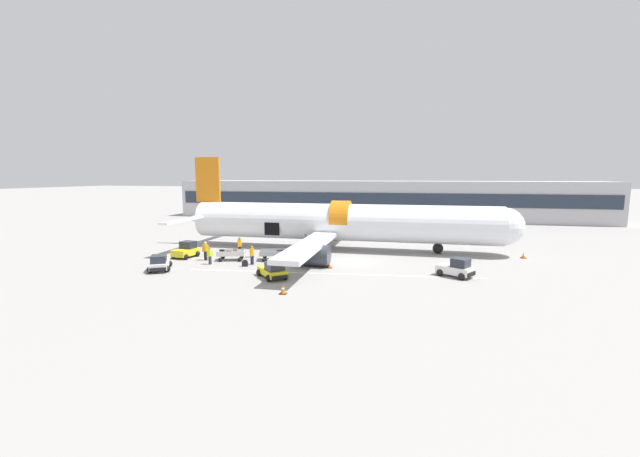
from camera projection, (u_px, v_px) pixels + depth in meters
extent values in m
plane|color=gray|center=(349.00, 262.00, 37.26)|extent=(500.00, 500.00, 0.00)
cube|color=silver|center=(332.00, 274.00, 32.72)|extent=(24.77, 2.65, 0.01)
cube|color=#B2B2B7|center=(380.00, 200.00, 75.44)|extent=(78.87, 10.00, 7.16)
cube|color=#232D3D|center=(378.00, 199.00, 70.50)|extent=(77.30, 0.16, 2.29)
cylinder|color=white|center=(341.00, 222.00, 43.16)|extent=(33.39, 4.03, 4.03)
sphere|color=white|center=(504.00, 226.00, 39.48)|extent=(3.83, 3.83, 3.83)
cone|color=white|center=(204.00, 219.00, 46.84)|extent=(4.64, 3.71, 3.71)
cylinder|color=orange|center=(341.00, 219.00, 43.07)|extent=(2.00, 4.04, 4.04)
cube|color=orange|center=(208.00, 180.00, 46.06)|extent=(3.03, 0.28, 5.22)
cube|color=white|center=(188.00, 219.00, 42.38)|extent=(1.00, 8.84, 0.20)
cube|color=white|center=(225.00, 212.00, 50.92)|extent=(1.00, 8.84, 0.20)
cube|color=white|center=(310.00, 245.00, 35.39)|extent=(2.39, 15.78, 0.40)
cube|color=white|center=(342.00, 223.00, 51.81)|extent=(2.39, 15.78, 0.40)
cylinder|color=#333842|center=(312.00, 255.00, 35.33)|extent=(3.10, 1.93, 1.93)
cylinder|color=#333842|center=(344.00, 230.00, 52.04)|extent=(3.10, 1.93, 1.93)
cube|color=black|center=(272.00, 229.00, 42.94)|extent=(1.70, 0.12, 1.40)
cylinder|color=#56565B|center=(438.00, 241.00, 41.11)|extent=(0.22, 0.22, 1.50)
sphere|color=black|center=(438.00, 248.00, 41.21)|extent=(1.09, 1.09, 1.09)
cylinder|color=#56565B|center=(306.00, 241.00, 41.50)|extent=(0.22, 0.22, 1.50)
sphere|color=black|center=(306.00, 248.00, 41.60)|extent=(1.09, 1.09, 1.09)
cylinder|color=#56565B|center=(317.00, 233.00, 46.76)|extent=(0.22, 0.22, 1.50)
sphere|color=black|center=(317.00, 240.00, 46.85)|extent=(1.09, 1.09, 1.09)
cube|color=silver|center=(160.00, 264.00, 34.00)|extent=(2.71, 3.33, 0.53)
cube|color=#232833|center=(159.00, 259.00, 33.42)|extent=(1.72, 1.78, 0.63)
cube|color=black|center=(158.00, 269.00, 32.53)|extent=(1.18, 0.73, 0.26)
sphere|color=black|center=(150.00, 270.00, 32.87)|extent=(0.56, 0.56, 0.56)
sphere|color=black|center=(167.00, 269.00, 33.24)|extent=(0.56, 0.56, 0.56)
sphere|color=black|center=(153.00, 265.00, 34.82)|extent=(0.56, 0.56, 0.56)
sphere|color=black|center=(169.00, 264.00, 35.19)|extent=(0.56, 0.56, 0.56)
cube|color=yellow|center=(185.00, 252.00, 39.18)|extent=(1.95, 2.68, 0.63)
cube|color=#232833|center=(188.00, 245.00, 39.49)|extent=(1.50, 1.31, 0.71)
cube|color=black|center=(194.00, 251.00, 40.37)|extent=(1.42, 0.35, 0.32)
sphere|color=black|center=(197.00, 254.00, 39.71)|extent=(0.56, 0.56, 0.56)
sphere|color=black|center=(185.00, 253.00, 40.27)|extent=(0.56, 0.56, 0.56)
sphere|color=black|center=(186.00, 257.00, 38.17)|extent=(0.56, 0.56, 0.56)
sphere|color=black|center=(174.00, 256.00, 38.73)|extent=(0.56, 0.56, 0.56)
cube|color=yellow|center=(272.00, 272.00, 31.42)|extent=(3.11, 3.23, 0.51)
cube|color=#232833|center=(275.00, 266.00, 30.89)|extent=(1.83, 1.84, 0.61)
cube|color=black|center=(280.00, 277.00, 30.08)|extent=(1.04, 0.96, 0.25)
sphere|color=black|center=(269.00, 278.00, 30.22)|extent=(0.56, 0.56, 0.56)
sphere|color=black|center=(285.00, 276.00, 30.89)|extent=(0.56, 0.56, 0.56)
sphere|color=black|center=(260.00, 272.00, 32.02)|extent=(0.56, 0.56, 0.56)
sphere|color=black|center=(275.00, 270.00, 32.68)|extent=(0.56, 0.56, 0.56)
cube|color=white|center=(455.00, 270.00, 31.78)|extent=(3.05, 2.64, 0.62)
cube|color=#232833|center=(461.00, 263.00, 31.36)|extent=(1.67, 1.67, 0.71)
cube|color=black|center=(471.00, 274.00, 30.82)|extent=(0.78, 1.15, 0.31)
sphere|color=black|center=(462.00, 277.00, 30.70)|extent=(0.56, 0.56, 0.56)
sphere|color=black|center=(469.00, 274.00, 31.65)|extent=(0.56, 0.56, 0.56)
sphere|color=black|center=(440.00, 272.00, 31.98)|extent=(0.56, 0.56, 0.56)
sphere|color=black|center=(448.00, 270.00, 32.93)|extent=(0.56, 0.56, 0.56)
cube|color=silver|center=(231.00, 255.00, 37.90)|extent=(2.88, 1.97, 0.05)
cube|color=silver|center=(244.00, 252.00, 37.93)|extent=(0.41, 1.29, 0.43)
cube|color=silver|center=(230.00, 254.00, 37.24)|extent=(2.49, 0.74, 0.43)
cube|color=silver|center=(232.00, 251.00, 38.49)|extent=(2.49, 0.74, 0.43)
cube|color=#333338|center=(249.00, 257.00, 38.01)|extent=(0.89, 0.32, 0.06)
sphere|color=black|center=(240.00, 260.00, 37.33)|extent=(0.40, 0.40, 0.40)
sphere|color=black|center=(242.00, 257.00, 38.64)|extent=(0.40, 0.40, 0.40)
sphere|color=black|center=(220.00, 260.00, 37.25)|extent=(0.40, 0.40, 0.40)
sphere|color=black|center=(223.00, 257.00, 38.56)|extent=(0.40, 0.40, 0.40)
cube|color=black|center=(222.00, 252.00, 37.98)|extent=(0.43, 0.32, 0.49)
cube|color=#4C1E1E|center=(229.00, 253.00, 37.74)|extent=(0.48, 0.28, 0.40)
cube|color=olive|center=(235.00, 252.00, 38.00)|extent=(0.40, 0.30, 0.54)
cube|color=#999BA0|center=(276.00, 254.00, 38.00)|extent=(3.47, 2.43, 0.05)
cube|color=#999BA0|center=(292.00, 252.00, 38.09)|extent=(0.52, 1.51, 0.41)
cube|color=#999BA0|center=(275.00, 254.00, 37.23)|extent=(2.96, 0.98, 0.41)
cube|color=#999BA0|center=(276.00, 251.00, 38.71)|extent=(2.96, 0.98, 0.41)
cube|color=#333338|center=(297.00, 256.00, 38.19)|extent=(0.88, 0.35, 0.06)
sphere|color=black|center=(287.00, 259.00, 37.36)|extent=(0.40, 0.40, 0.40)
sphere|color=black|center=(287.00, 256.00, 38.91)|extent=(0.40, 0.40, 0.40)
sphere|color=black|center=(264.00, 260.00, 37.19)|extent=(0.40, 0.40, 0.40)
sphere|color=black|center=(265.00, 257.00, 38.73)|extent=(0.40, 0.40, 0.40)
cube|color=#4C1E1E|center=(284.00, 252.00, 37.81)|extent=(0.56, 0.40, 0.48)
cube|color=#1E2347|center=(279.00, 252.00, 38.00)|extent=(0.48, 0.36, 0.38)
cylinder|color=#2D2D33|center=(210.00, 260.00, 36.17)|extent=(0.38, 0.38, 0.77)
cylinder|color=#CCE523|center=(210.00, 253.00, 36.08)|extent=(0.48, 0.48, 0.60)
sphere|color=#9E7556|center=(210.00, 249.00, 36.02)|extent=(0.21, 0.21, 0.21)
cylinder|color=#CCE523|center=(207.00, 254.00, 36.03)|extent=(0.15, 0.15, 0.55)
cylinder|color=#CCE523|center=(212.00, 254.00, 36.14)|extent=(0.15, 0.15, 0.55)
cylinder|color=black|center=(206.00, 256.00, 37.93)|extent=(0.44, 0.44, 0.89)
cylinder|color=orange|center=(205.00, 248.00, 37.83)|extent=(0.57, 0.57, 0.70)
sphere|color=beige|center=(205.00, 243.00, 37.77)|extent=(0.24, 0.24, 0.24)
cylinder|color=orange|center=(208.00, 248.00, 37.91)|extent=(0.18, 0.18, 0.64)
cylinder|color=orange|center=(203.00, 249.00, 37.77)|extent=(0.18, 0.18, 0.64)
cylinder|color=#1E2338|center=(252.00, 260.00, 36.11)|extent=(0.36, 0.36, 0.84)
cylinder|color=orange|center=(252.00, 252.00, 36.01)|extent=(0.46, 0.46, 0.66)
sphere|color=#9E7556|center=(252.00, 247.00, 35.95)|extent=(0.23, 0.23, 0.23)
cylinder|color=orange|center=(252.00, 252.00, 36.25)|extent=(0.15, 0.15, 0.61)
cylinder|color=orange|center=(251.00, 253.00, 35.78)|extent=(0.15, 0.15, 0.61)
cylinder|color=black|center=(240.00, 251.00, 40.50)|extent=(0.38, 0.38, 0.90)
cylinder|color=orange|center=(240.00, 243.00, 40.39)|extent=(0.48, 0.48, 0.71)
sphere|color=#9E7556|center=(239.00, 238.00, 40.33)|extent=(0.25, 0.25, 0.25)
cylinder|color=orange|center=(238.00, 244.00, 40.17)|extent=(0.15, 0.15, 0.65)
cylinder|color=orange|center=(241.00, 243.00, 40.63)|extent=(0.15, 0.15, 0.65)
cube|color=black|center=(245.00, 264.00, 35.31)|extent=(0.57, 0.34, 0.49)
cube|color=black|center=(245.00, 261.00, 35.27)|extent=(0.34, 0.11, 0.12)
cube|color=black|center=(523.00, 258.00, 38.95)|extent=(0.52, 0.52, 0.03)
cone|color=orange|center=(523.00, 255.00, 38.91)|extent=(0.38, 0.38, 0.59)
cylinder|color=white|center=(523.00, 255.00, 38.90)|extent=(0.22, 0.22, 0.07)
cube|color=black|center=(283.00, 294.00, 27.12)|extent=(0.49, 0.49, 0.03)
cone|color=orange|center=(283.00, 289.00, 27.08)|extent=(0.36, 0.36, 0.70)
cylinder|color=white|center=(283.00, 288.00, 27.07)|extent=(0.21, 0.21, 0.08)
cube|color=black|center=(330.00, 268.00, 34.77)|extent=(0.45, 0.45, 0.03)
cone|color=orange|center=(330.00, 264.00, 34.73)|extent=(0.34, 0.34, 0.63)
cylinder|color=white|center=(330.00, 264.00, 34.73)|extent=(0.20, 0.20, 0.08)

